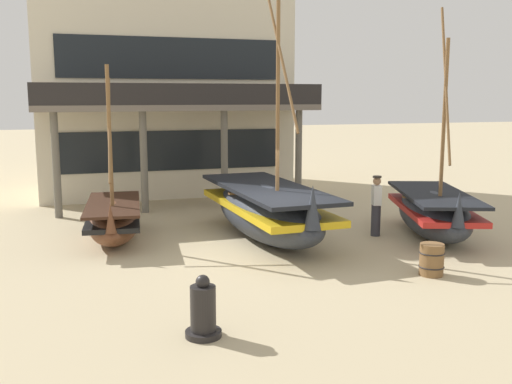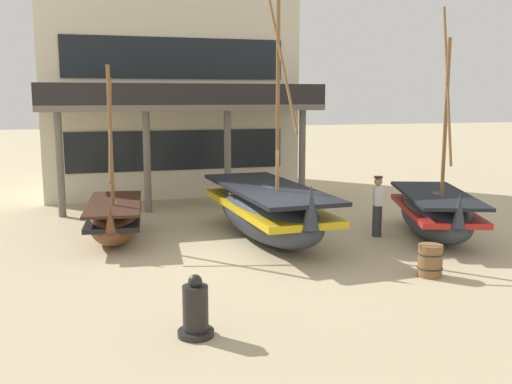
{
  "view_description": "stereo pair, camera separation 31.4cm",
  "coord_description": "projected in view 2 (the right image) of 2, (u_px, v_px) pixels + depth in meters",
  "views": [
    {
      "loc": [
        -4.57,
        -13.2,
        3.85
      ],
      "look_at": [
        0.0,
        1.0,
        1.4
      ],
      "focal_mm": 41.0,
      "sensor_mm": 36.0,
      "label": 1
    },
    {
      "loc": [
        -4.28,
        -13.29,
        3.85
      ],
      "look_at": [
        0.0,
        1.0,
        1.4
      ],
      "focal_mm": 41.0,
      "sensor_mm": 36.0,
      "label": 2
    }
  ],
  "objects": [
    {
      "name": "capstan_winch",
      "position": [
        196.0,
        311.0,
        9.43
      ],
      "size": [
        0.6,
        0.6,
        1.03
      ],
      "color": "black",
      "rests_on": "ground"
    },
    {
      "name": "fishing_boat_near_left",
      "position": [
        115.0,
        219.0,
        15.79
      ],
      "size": [
        1.77,
        3.96,
        4.64
      ],
      "color": "brown",
      "rests_on": "ground"
    },
    {
      "name": "ground_plane",
      "position": [
        268.0,
        254.0,
        14.4
      ],
      "size": [
        120.0,
        120.0,
        0.0
      ],
      "primitive_type": "plane",
      "color": "tan"
    },
    {
      "name": "fishing_boat_centre_large",
      "position": [
        268.0,
        210.0,
        15.83
      ],
      "size": [
        2.27,
        6.03,
        7.46
      ],
      "color": "#2D333D",
      "rests_on": "ground"
    },
    {
      "name": "fishing_boat_far_right",
      "position": [
        435.0,
        213.0,
        16.04
      ],
      "size": [
        3.07,
        4.78,
        6.17
      ],
      "color": "#2D333D",
      "rests_on": "ground"
    },
    {
      "name": "harbor_building_main",
      "position": [
        165.0,
        63.0,
        23.95
      ],
      "size": [
        10.02,
        8.42,
        10.4
      ],
      "color": "beige",
      "rests_on": "ground"
    },
    {
      "name": "wooden_barrel",
      "position": [
        430.0,
        261.0,
        12.59
      ],
      "size": [
        0.56,
        0.56,
        0.7
      ],
      "color": "brown",
      "rests_on": "ground"
    },
    {
      "name": "fisherman_by_hull",
      "position": [
        377.0,
        207.0,
        16.12
      ],
      "size": [
        0.32,
        0.41,
        1.68
      ],
      "color": "#33333D",
      "rests_on": "ground"
    }
  ]
}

